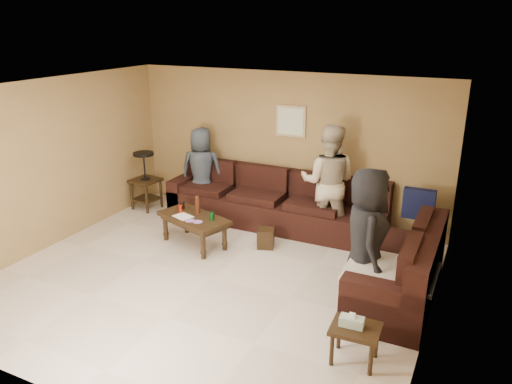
% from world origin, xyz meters
% --- Properties ---
extents(room, '(5.60, 5.50, 2.50)m').
position_xyz_m(room, '(0.00, 0.00, 1.66)').
color(room, beige).
rests_on(room, ground).
extents(sectional_sofa, '(4.65, 2.90, 0.97)m').
position_xyz_m(sectional_sofa, '(0.81, 1.52, 0.33)').
color(sectional_sofa, black).
rests_on(sectional_sofa, ground).
extents(coffee_table, '(1.25, 0.91, 0.75)m').
position_xyz_m(coffee_table, '(-0.78, 0.81, 0.40)').
color(coffee_table, black).
rests_on(coffee_table, ground).
extents(end_table_left, '(0.51, 0.51, 1.05)m').
position_xyz_m(end_table_left, '(-2.41, 1.76, 0.55)').
color(end_table_left, black).
rests_on(end_table_left, ground).
extents(side_table_right, '(0.50, 0.42, 0.55)m').
position_xyz_m(side_table_right, '(2.16, -0.84, 0.36)').
color(side_table_right, black).
rests_on(side_table_right, ground).
extents(waste_bin, '(0.31, 0.31, 0.29)m').
position_xyz_m(waste_bin, '(0.24, 1.21, 0.15)').
color(waste_bin, black).
rests_on(waste_bin, ground).
extents(wall_art, '(0.52, 0.04, 0.52)m').
position_xyz_m(wall_art, '(0.10, 2.48, 1.70)').
color(wall_art, tan).
rests_on(wall_art, ground).
extents(person_left, '(0.87, 0.70, 1.54)m').
position_xyz_m(person_left, '(-1.40, 2.07, 0.77)').
color(person_left, '#303843').
rests_on(person_left, ground).
extents(person_middle, '(0.99, 0.83, 1.82)m').
position_xyz_m(person_middle, '(0.94, 1.98, 0.91)').
color(person_middle, '#C8B694').
rests_on(person_middle, ground).
extents(person_right, '(0.80, 0.97, 1.70)m').
position_xyz_m(person_right, '(1.95, 0.33, 0.85)').
color(person_right, black).
rests_on(person_right, ground).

